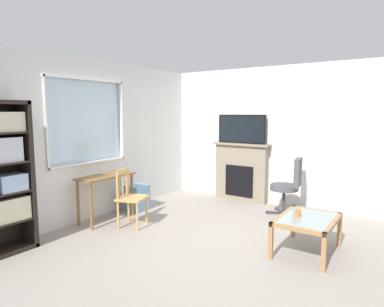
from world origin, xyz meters
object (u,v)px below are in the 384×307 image
office_chair (289,184)px  sippy_cup (298,213)px  fireplace (241,172)px  plastic_drawer_unit (136,197)px  coffee_table (307,223)px  wooden_chair (130,197)px  desk_under_window (106,183)px  tv (242,129)px

office_chair → sippy_cup: size_ratio=11.11×
fireplace → sippy_cup: (-1.85, -1.70, -0.08)m
office_chair → plastic_drawer_unit: bearing=117.0°
coffee_table → sippy_cup: bearing=96.3°
fireplace → coffee_table: (-1.84, -1.81, -0.19)m
wooden_chair → desk_under_window: bearing=93.0°
desk_under_window → sippy_cup: 3.01m
fireplace → tv: bearing=180.0°
coffee_table → plastic_drawer_unit: bearing=87.1°
fireplace → tv: (-0.02, 0.00, 0.86)m
wooden_chair → sippy_cup: bearing=-77.6°
sippy_cup → tv: bearing=42.8°
wooden_chair → coffee_table: 2.61m
tv → coffee_table: bearing=-135.1°
office_chair → coffee_table: bearing=-153.7°
desk_under_window → wooden_chair: size_ratio=1.08×
wooden_chair → coffee_table: bearing=-77.9°
fireplace → sippy_cup: size_ratio=13.13×
plastic_drawer_unit → office_chair: 2.75m
desk_under_window → fireplace: (2.41, -1.25, -0.04)m
desk_under_window → office_chair: (1.97, -2.38, -0.07)m
plastic_drawer_unit → office_chair: size_ratio=0.46×
plastic_drawer_unit → office_chair: bearing=-63.0°
plastic_drawer_unit → fireplace: 2.15m
fireplace → office_chair: bearing=-111.4°
tv → sippy_cup: bearing=-137.2°
desk_under_window → wooden_chair: wooden_chair is taller
wooden_chair → fireplace: bearing=-17.2°
office_chair → sippy_cup: 1.52m
desk_under_window → office_chair: 3.09m
plastic_drawer_unit → coffee_table: (-0.16, -3.12, 0.16)m
tv → plastic_drawer_unit: bearing=141.8°
fireplace → sippy_cup: bearing=-137.5°
plastic_drawer_unit → sippy_cup: bearing=-93.3°
sippy_cup → desk_under_window: bearing=100.8°
fireplace → tv: tv is taller
plastic_drawer_unit → desk_under_window: bearing=-176.1°
desk_under_window → coffee_table: (0.57, -3.07, -0.23)m
office_chair → desk_under_window: bearing=129.6°
tv → office_chair: bearing=-110.6°
wooden_chair → office_chair: (1.94, -1.86, 0.09)m
plastic_drawer_unit → office_chair: (1.24, -2.43, 0.33)m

